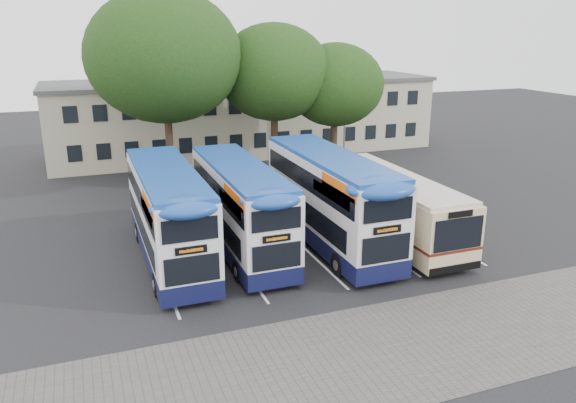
# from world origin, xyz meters

# --- Properties ---
(ground) EXTENTS (120.00, 120.00, 0.00)m
(ground) POSITION_xyz_m (0.00, 0.00, 0.00)
(ground) COLOR black
(ground) RESTS_ON ground
(paving_strip) EXTENTS (40.00, 6.00, 0.01)m
(paving_strip) POSITION_xyz_m (-2.00, -5.00, 0.01)
(paving_strip) COLOR #595654
(paving_strip) RESTS_ON ground
(bay_lines) EXTENTS (14.12, 11.00, 0.01)m
(bay_lines) POSITION_xyz_m (-3.75, 5.00, 0.01)
(bay_lines) COLOR silver
(bay_lines) RESTS_ON ground
(depot_building) EXTENTS (32.40, 8.40, 6.20)m
(depot_building) POSITION_xyz_m (0.00, 26.99, 3.15)
(depot_building) COLOR #B7AF93
(depot_building) RESTS_ON ground
(lamp_post) EXTENTS (0.25, 1.05, 9.06)m
(lamp_post) POSITION_xyz_m (6.00, 19.97, 5.08)
(lamp_post) COLOR gray
(lamp_post) RESTS_ON ground
(tree_left) EXTENTS (9.77, 9.77, 12.80)m
(tree_left) POSITION_xyz_m (-8.07, 17.22, 8.64)
(tree_left) COLOR black
(tree_left) RESTS_ON ground
(tree_mid) EXTENTS (7.69, 7.69, 10.74)m
(tree_mid) POSITION_xyz_m (-0.76, 17.32, 7.45)
(tree_mid) COLOR black
(tree_mid) RESTS_ON ground
(tree_right) EXTENTS (6.82, 6.82, 9.41)m
(tree_right) POSITION_xyz_m (3.66, 16.95, 6.50)
(tree_right) COLOR black
(tree_right) RESTS_ON ground
(bus_dd_left) EXTENTS (2.54, 10.48, 4.37)m
(bus_dd_left) POSITION_xyz_m (-10.11, 5.23, 2.41)
(bus_dd_left) COLOR #0F1239
(bus_dd_left) RESTS_ON ground
(bus_dd_mid) EXTENTS (2.48, 10.25, 4.27)m
(bus_dd_mid) POSITION_xyz_m (-6.69, 5.26, 2.35)
(bus_dd_mid) COLOR #0F1239
(bus_dd_mid) RESTS_ON ground
(bus_dd_right) EXTENTS (2.66, 10.98, 4.58)m
(bus_dd_right) POSITION_xyz_m (-2.37, 4.55, 2.52)
(bus_dd_right) COLOR #0F1239
(bus_dd_right) RESTS_ON ground
(bus_single) EXTENTS (2.79, 10.94, 3.27)m
(bus_single) POSITION_xyz_m (1.02, 4.42, 1.85)
(bus_single) COLOR beige
(bus_single) RESTS_ON ground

